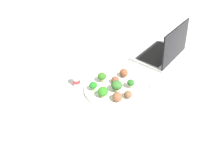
% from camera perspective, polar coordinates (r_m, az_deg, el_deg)
% --- Properties ---
extents(ground_plane, '(4.00, 4.00, 0.00)m').
position_cam_1_polar(ground_plane, '(0.98, 0.00, -1.59)').
color(ground_plane, silver).
extents(plate, '(0.28, 0.28, 0.02)m').
position_cam_1_polar(plate, '(0.98, 0.00, -1.24)').
color(plate, white).
rests_on(plate, ground_plane).
extents(broccoli_floret_front_right, '(0.05, 0.05, 0.05)m').
position_cam_1_polar(broccoli_floret_front_right, '(0.90, -2.70, -2.24)').
color(broccoli_floret_front_right, '#A2C667').
rests_on(broccoli_floret_front_right, plate).
extents(broccoli_floret_center, '(0.05, 0.05, 0.06)m').
position_cam_1_polar(broccoli_floret_center, '(0.93, 1.42, -0.39)').
color(broccoli_floret_center, '#AACD67').
rests_on(broccoli_floret_center, plate).
extents(broccoli_floret_back_right, '(0.04, 0.04, 0.05)m').
position_cam_1_polar(broccoli_floret_back_right, '(0.98, -2.99, 2.20)').
color(broccoli_floret_back_right, '#9DB871').
rests_on(broccoli_floret_back_right, plate).
extents(broccoli_floret_mid_right, '(0.04, 0.04, 0.05)m').
position_cam_1_polar(broccoli_floret_mid_right, '(0.95, 5.58, 0.30)').
color(broccoli_floret_mid_right, '#9FBC77').
rests_on(broccoli_floret_mid_right, plate).
extents(broccoli_floret_near_rim, '(0.04, 0.04, 0.05)m').
position_cam_1_polar(broccoli_floret_near_rim, '(0.94, -5.57, -0.44)').
color(broccoli_floret_near_rim, '#91CB71').
rests_on(broccoli_floret_near_rim, plate).
extents(meatball_back_right, '(0.05, 0.05, 0.05)m').
position_cam_1_polar(meatball_back_right, '(1.03, 3.46, 3.28)').
color(meatball_back_right, brown).
rests_on(meatball_back_right, plate).
extents(meatball_back_left, '(0.05, 0.05, 0.05)m').
position_cam_1_polar(meatball_back_left, '(0.89, 1.57, -3.81)').
color(meatball_back_left, brown).
rests_on(meatball_back_left, plate).
extents(meatball_front_right, '(0.04, 0.04, 0.04)m').
position_cam_1_polar(meatball_front_right, '(0.98, 0.96, 1.16)').
color(meatball_front_right, brown).
rests_on(meatball_front_right, plate).
extents(meatball_center, '(0.04, 0.04, 0.04)m').
position_cam_1_polar(meatball_center, '(0.91, 4.76, -3.10)').
color(meatball_center, brown).
rests_on(meatball_center, plate).
extents(napkin, '(0.17, 0.13, 0.01)m').
position_cam_1_polar(napkin, '(1.02, 14.52, -1.38)').
color(napkin, white).
rests_on(napkin, ground_plane).
extents(fork, '(0.12, 0.03, 0.01)m').
position_cam_1_polar(fork, '(1.03, 14.72, -0.49)').
color(fork, silver).
rests_on(fork, napkin).
extents(knife, '(0.15, 0.03, 0.01)m').
position_cam_1_polar(knife, '(1.00, 15.24, -1.85)').
color(knife, silver).
rests_on(knife, napkin).
extents(yogurt_bottle, '(0.04, 0.04, 0.08)m').
position_cam_1_polar(yogurt_bottle, '(1.00, -10.45, 1.13)').
color(yogurt_bottle, white).
rests_on(yogurt_bottle, ground_plane).
extents(laptop, '(0.38, 0.38, 0.22)m').
position_cam_1_polar(laptop, '(1.25, 14.66, 9.36)').
color(laptop, silver).
rests_on(laptop, ground_plane).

